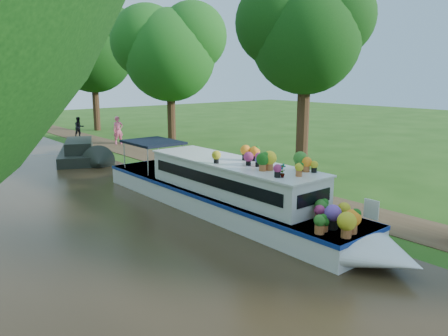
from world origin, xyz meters
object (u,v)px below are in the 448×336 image
(plant_boat, at_px, (232,191))
(pedestrian_pink, at_px, (118,130))
(second_boat, at_px, (79,152))
(pedestrian_dark, at_px, (79,127))

(plant_boat, bearing_deg, pedestrian_pink, 76.33)
(pedestrian_pink, bearing_deg, second_boat, -128.60)
(second_boat, bearing_deg, pedestrian_pink, 65.89)
(pedestrian_pink, distance_m, pedestrian_dark, 4.82)
(pedestrian_pink, xyz_separation_m, pedestrian_dark, (-0.87, 4.74, -0.17))
(pedestrian_dark, bearing_deg, plant_boat, -99.77)
(plant_boat, xyz_separation_m, pedestrian_pink, (4.06, 16.68, 0.13))
(pedestrian_pink, relative_size, pedestrian_dark, 1.21)
(plant_boat, xyz_separation_m, second_boat, (-0.28, 12.80, -0.38))
(plant_boat, distance_m, pedestrian_pink, 17.16)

